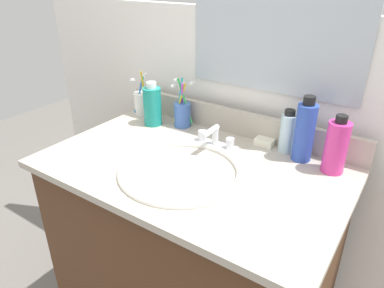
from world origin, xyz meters
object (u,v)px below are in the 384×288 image
cup_blue_plastic (182,113)px  bottle_soap_pink (336,147)px  soap_bar (264,142)px  bottle_shampoo_blue (305,131)px  bottle_mouthwash_teal (152,106)px  bottle_gel_clear (287,132)px  cup_white_ceramic (142,102)px  faucet (215,140)px

cup_blue_plastic → bottle_soap_pink: bearing=-2.5°
cup_blue_plastic → soap_bar: 0.34m
bottle_shampoo_blue → soap_bar: size_ratio=3.31×
bottle_mouthwash_teal → bottle_soap_pink: bearing=2.1°
bottle_shampoo_blue → cup_blue_plastic: bearing=179.5°
bottle_shampoo_blue → bottle_gel_clear: bottle_shampoo_blue is taller
bottle_gel_clear → bottle_mouthwash_teal: bearing=-171.8°
cup_white_ceramic → soap_bar: cup_white_ceramic is taller
bottle_shampoo_blue → bottle_soap_pink: bearing=-11.4°
faucet → bottle_gel_clear: (0.21, 0.12, 0.04)m
faucet → soap_bar: faucet is taller
bottle_gel_clear → cup_white_ceramic: (-0.62, -0.01, -0.02)m
cup_blue_plastic → cup_white_ceramic: 0.21m
faucet → bottle_gel_clear: bearing=29.1°
bottle_soap_pink → soap_bar: 0.25m
faucet → soap_bar: 0.18m
faucet → cup_blue_plastic: (-0.20, 0.09, 0.03)m
bottle_gel_clear → bottle_mouthwash_teal: (-0.51, -0.07, 0.01)m
bottle_mouthwash_teal → cup_blue_plastic: (0.11, 0.05, -0.02)m
faucet → soap_bar: (0.13, 0.11, -0.02)m
bottle_gel_clear → cup_blue_plastic: (-0.41, -0.02, -0.01)m
cup_blue_plastic → bottle_shampoo_blue: bearing=-0.5°
bottle_mouthwash_teal → cup_white_ceramic: 0.12m
soap_bar → faucet: bearing=-139.2°
bottle_gel_clear → bottle_soap_pink: (0.16, -0.05, 0.01)m
faucet → soap_bar: size_ratio=2.50×
bottle_gel_clear → bottle_soap_pink: bearing=-16.5°
cup_blue_plastic → cup_white_ceramic: cup_blue_plastic is taller
bottle_soap_pink → soap_bar: bottle_soap_pink is taller
faucet → bottle_soap_pink: size_ratio=0.88×
bottle_soap_pink → bottle_gel_clear: bearing=163.5°
bottle_gel_clear → cup_white_ceramic: bearing=-178.7°
bottle_shampoo_blue → soap_bar: 0.16m
soap_bar → bottle_mouthwash_teal: bearing=-170.6°
soap_bar → cup_white_ceramic: bearing=-178.7°
bottle_gel_clear → cup_white_ceramic: 0.62m
faucet → cup_blue_plastic: cup_blue_plastic is taller
bottle_gel_clear → soap_bar: (-0.08, -0.00, -0.06)m
bottle_mouthwash_teal → bottle_gel_clear: bearing=8.2°
bottle_shampoo_blue → bottle_soap_pink: 0.11m
bottle_shampoo_blue → bottle_gel_clear: (-0.06, 0.03, -0.03)m
bottle_shampoo_blue → cup_blue_plastic: bottle_shampoo_blue is taller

